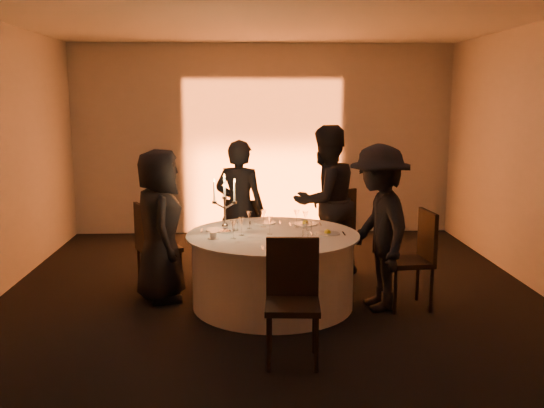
{
  "coord_description": "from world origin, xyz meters",
  "views": [
    {
      "loc": [
        -0.28,
        -6.13,
        2.17
      ],
      "look_at": [
        0.0,
        0.2,
        1.05
      ],
      "focal_mm": 40.0,
      "sensor_mm": 36.0,
      "label": 1
    }
  ],
  "objects_px": {
    "guest_back_right": "(325,201)",
    "guest_right": "(379,228)",
    "chair_left": "(152,242)",
    "chair_right": "(416,253)",
    "candelabra": "(225,212)",
    "guest_back_left": "(240,209)",
    "chair_back_right": "(334,225)",
    "chair_front": "(292,292)",
    "chair_back_left": "(244,231)",
    "guest_left": "(160,226)",
    "banquet_table": "(273,270)",
    "coffee_cup": "(213,236)"
  },
  "relations": [
    {
      "from": "chair_left",
      "to": "guest_right",
      "type": "relative_size",
      "value": 0.58
    },
    {
      "from": "guest_back_right",
      "to": "coffee_cup",
      "type": "xyz_separation_m",
      "value": [
        -1.3,
        -1.26,
        -0.12
      ]
    },
    {
      "from": "guest_left",
      "to": "guest_right",
      "type": "bearing_deg",
      "value": -110.47
    },
    {
      "from": "chair_right",
      "to": "coffee_cup",
      "type": "bearing_deg",
      "value": -93.66
    },
    {
      "from": "chair_left",
      "to": "guest_right",
      "type": "xyz_separation_m",
      "value": [
        2.42,
        -0.7,
        0.29
      ]
    },
    {
      "from": "coffee_cup",
      "to": "candelabra",
      "type": "xyz_separation_m",
      "value": [
        0.11,
        0.27,
        0.19
      ]
    },
    {
      "from": "chair_back_left",
      "to": "guest_right",
      "type": "height_order",
      "value": "guest_right"
    },
    {
      "from": "chair_back_left",
      "to": "chair_right",
      "type": "distance_m",
      "value": 2.25
    },
    {
      "from": "guest_back_left",
      "to": "guest_right",
      "type": "xyz_separation_m",
      "value": [
        1.43,
        -1.2,
        0.02
      ]
    },
    {
      "from": "chair_back_left",
      "to": "coffee_cup",
      "type": "xyz_separation_m",
      "value": [
        -0.31,
        -1.44,
        0.28
      ]
    },
    {
      "from": "banquet_table",
      "to": "chair_left",
      "type": "distance_m",
      "value": 1.47
    },
    {
      "from": "guest_left",
      "to": "chair_back_right",
      "type": "bearing_deg",
      "value": -75.03
    },
    {
      "from": "chair_back_right",
      "to": "chair_front",
      "type": "xyz_separation_m",
      "value": [
        -0.73,
        -2.57,
        -0.02
      ]
    },
    {
      "from": "chair_left",
      "to": "chair_right",
      "type": "xyz_separation_m",
      "value": [
        2.82,
        -0.7,
        0.01
      ]
    },
    {
      "from": "chair_back_left",
      "to": "coffee_cup",
      "type": "height_order",
      "value": "chair_back_left"
    },
    {
      "from": "guest_left",
      "to": "guest_back_left",
      "type": "xyz_separation_m",
      "value": [
        0.85,
        0.84,
        0.02
      ]
    },
    {
      "from": "chair_back_right",
      "to": "guest_back_right",
      "type": "bearing_deg",
      "value": 17.16
    },
    {
      "from": "chair_left",
      "to": "chair_back_left",
      "type": "bearing_deg",
      "value": -82.59
    },
    {
      "from": "coffee_cup",
      "to": "guest_back_left",
      "type": "bearing_deg",
      "value": 78.48
    },
    {
      "from": "candelabra",
      "to": "chair_front",
      "type": "bearing_deg",
      "value": -67.0
    },
    {
      "from": "chair_left",
      "to": "guest_back_left",
      "type": "bearing_deg",
      "value": -88.96
    },
    {
      "from": "chair_left",
      "to": "coffee_cup",
      "type": "relative_size",
      "value": 9.06
    },
    {
      "from": "chair_left",
      "to": "chair_back_right",
      "type": "relative_size",
      "value": 0.95
    },
    {
      "from": "guest_left",
      "to": "chair_front",
      "type": "bearing_deg",
      "value": -151.5
    },
    {
      "from": "chair_left",
      "to": "chair_back_right",
      "type": "xyz_separation_m",
      "value": [
        2.17,
        0.67,
        0.03
      ]
    },
    {
      "from": "chair_front",
      "to": "guest_right",
      "type": "height_order",
      "value": "guest_right"
    },
    {
      "from": "guest_right",
      "to": "chair_back_right",
      "type": "bearing_deg",
      "value": -176.46
    },
    {
      "from": "guest_back_left",
      "to": "chair_front",
      "type": "bearing_deg",
      "value": 118.99
    },
    {
      "from": "chair_front",
      "to": "guest_left",
      "type": "bearing_deg",
      "value": 133.71
    },
    {
      "from": "chair_right",
      "to": "chair_front",
      "type": "distance_m",
      "value": 1.83
    },
    {
      "from": "guest_back_right",
      "to": "guest_back_left",
      "type": "bearing_deg",
      "value": -31.82
    },
    {
      "from": "chair_back_left",
      "to": "chair_front",
      "type": "relative_size",
      "value": 0.92
    },
    {
      "from": "candelabra",
      "to": "chair_left",
      "type": "bearing_deg",
      "value": 150.14
    },
    {
      "from": "chair_back_left",
      "to": "guest_back_right",
      "type": "distance_m",
      "value": 1.08
    },
    {
      "from": "chair_left",
      "to": "guest_back_right",
      "type": "distance_m",
      "value": 2.13
    },
    {
      "from": "banquet_table",
      "to": "chair_back_right",
      "type": "height_order",
      "value": "chair_back_right"
    },
    {
      "from": "guest_right",
      "to": "guest_back_left",
      "type": "bearing_deg",
      "value": -136.79
    },
    {
      "from": "chair_front",
      "to": "guest_back_left",
      "type": "distance_m",
      "value": 2.46
    },
    {
      "from": "chair_left",
      "to": "chair_front",
      "type": "height_order",
      "value": "chair_front"
    },
    {
      "from": "banquet_table",
      "to": "guest_left",
      "type": "distance_m",
      "value": 1.3
    },
    {
      "from": "chair_front",
      "to": "guest_left",
      "type": "distance_m",
      "value": 2.05
    },
    {
      "from": "chair_left",
      "to": "guest_right",
      "type": "height_order",
      "value": "guest_right"
    },
    {
      "from": "guest_left",
      "to": "chair_right",
      "type": "bearing_deg",
      "value": -108.96
    },
    {
      "from": "guest_back_right",
      "to": "guest_right",
      "type": "bearing_deg",
      "value": 75.55
    },
    {
      "from": "guest_back_left",
      "to": "guest_back_right",
      "type": "relative_size",
      "value": 0.91
    },
    {
      "from": "guest_left",
      "to": "guest_right",
      "type": "relative_size",
      "value": 0.96
    },
    {
      "from": "guest_left",
      "to": "coffee_cup",
      "type": "height_order",
      "value": "guest_left"
    },
    {
      "from": "chair_front",
      "to": "guest_back_left",
      "type": "height_order",
      "value": "guest_back_left"
    },
    {
      "from": "chair_back_left",
      "to": "guest_back_left",
      "type": "xyz_separation_m",
      "value": [
        -0.05,
        -0.18,
        0.31
      ]
    },
    {
      "from": "banquet_table",
      "to": "chair_back_left",
      "type": "xyz_separation_m",
      "value": [
        -0.3,
        1.26,
        0.14
      ]
    }
  ]
}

